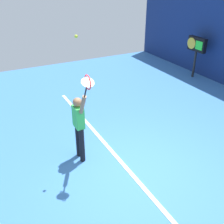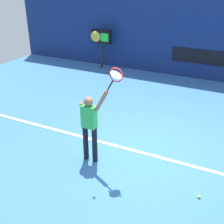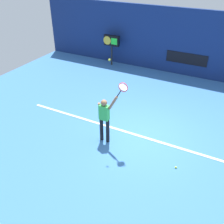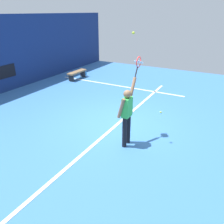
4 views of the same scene
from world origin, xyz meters
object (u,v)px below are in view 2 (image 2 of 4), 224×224
at_px(tennis_racket, 115,76).
at_px(tennis_player, 90,124).
at_px(spare_ball, 199,197).
at_px(tennis_ball, 95,33).
at_px(scoreboard_clock, 101,38).

bearing_deg(tennis_racket, tennis_player, 179.63).
bearing_deg(tennis_racket, spare_ball, -5.59).
bearing_deg(tennis_ball, tennis_player, 175.45).
relative_size(tennis_racket, scoreboard_clock, 0.35).
relative_size(tennis_ball, spare_ball, 1.00).
bearing_deg(tennis_racket, tennis_ball, -178.38).
height_order(tennis_racket, scoreboard_clock, tennis_racket).
height_order(tennis_player, tennis_ball, tennis_ball).
distance_m(tennis_player, tennis_racket, 1.43).
xyz_separation_m(tennis_ball, scoreboard_clock, (-3.45, 6.71, -1.73)).
bearing_deg(tennis_racket, scoreboard_clock, 120.25).
bearing_deg(spare_ball, tennis_player, 175.69).
bearing_deg(scoreboard_clock, tennis_player, -64.15).
bearing_deg(spare_ball, tennis_racket, 174.41).
relative_size(scoreboard_clock, spare_ball, 26.07).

